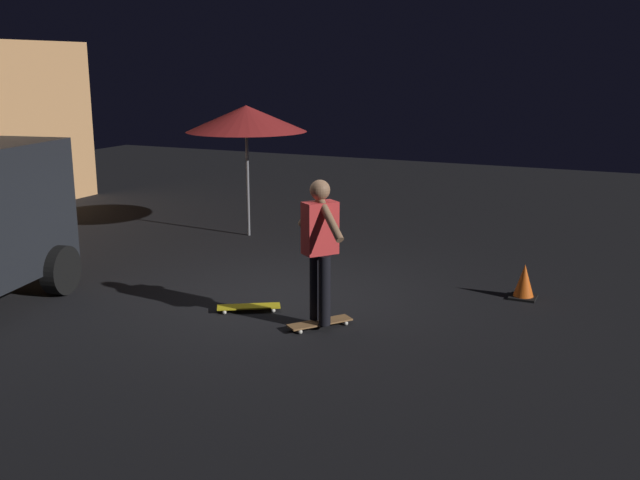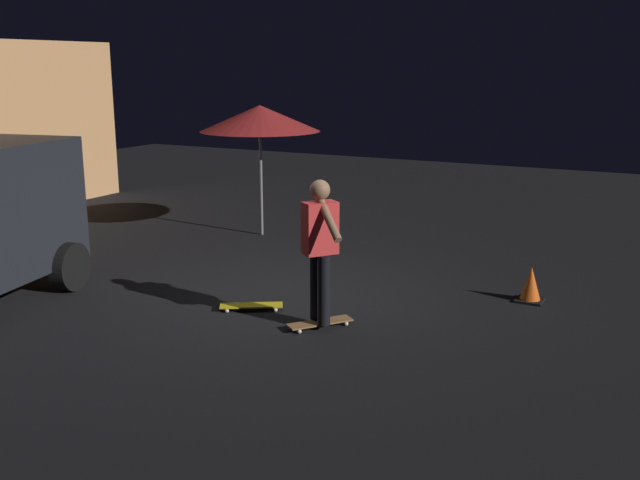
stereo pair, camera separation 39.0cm
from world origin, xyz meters
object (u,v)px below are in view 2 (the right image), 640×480
at_px(patio_umbrella, 260,118).
at_px(skateboard_ridden, 320,323).
at_px(skateboard_spare, 251,306).
at_px(skater, 320,241).
at_px(traffic_cone, 531,286).

relative_size(patio_umbrella, skateboard_ridden, 3.10).
bearing_deg(skateboard_spare, skateboard_ridden, -98.17).
height_order(skateboard_ridden, skater, skater).
xyz_separation_m(skateboard_spare, skater, (-0.15, -1.04, 0.98)).
xyz_separation_m(skateboard_ridden, traffic_cone, (2.11, -1.97, 0.16)).
bearing_deg(skateboard_ridden, traffic_cone, -43.09).
height_order(patio_umbrella, skateboard_spare, patio_umbrella).
height_order(skateboard_ridden, traffic_cone, traffic_cone).
distance_m(skater, traffic_cone, 3.00).
xyz_separation_m(patio_umbrella, skater, (-3.74, -3.12, -1.04)).
height_order(skateboard_spare, traffic_cone, traffic_cone).
xyz_separation_m(patio_umbrella, traffic_cone, (-1.63, -5.09, -1.86)).
xyz_separation_m(skateboard_spare, traffic_cone, (1.96, -3.01, 0.16)).
relative_size(patio_umbrella, skateboard_spare, 2.98).
bearing_deg(skater, skateboard_spare, 81.83).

